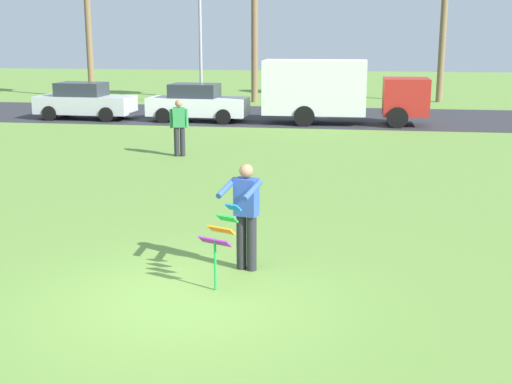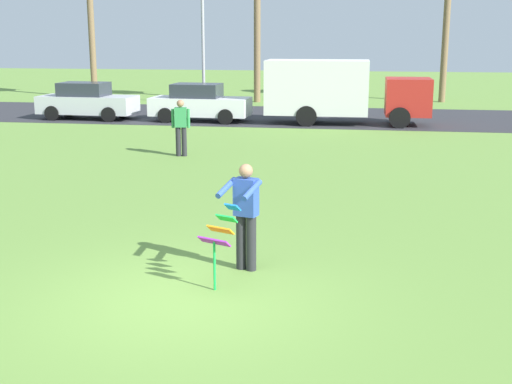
# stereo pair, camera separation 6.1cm
# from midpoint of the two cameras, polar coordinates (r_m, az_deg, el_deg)

# --- Properties ---
(ground_plane) EXTENTS (120.00, 120.00, 0.00)m
(ground_plane) POSITION_cam_midpoint_polar(r_m,az_deg,el_deg) (9.94, -6.02, -8.93)
(ground_plane) COLOR olive
(road_strip) EXTENTS (120.00, 8.00, 0.01)m
(road_strip) POSITION_cam_midpoint_polar(r_m,az_deg,el_deg) (31.25, 4.51, 6.30)
(road_strip) COLOR #2D2D33
(road_strip) RESTS_ON ground
(person_kite_flyer) EXTENTS (0.67, 0.74, 1.73)m
(person_kite_flyer) POSITION_cam_midpoint_polar(r_m,az_deg,el_deg) (10.79, -0.72, -1.73)
(person_kite_flyer) COLOR #26262B
(person_kite_flyer) RESTS_ON ground
(kite_held) EXTENTS (0.58, 0.72, 1.22)m
(kite_held) POSITION_cam_midpoint_polar(r_m,az_deg,el_deg) (10.11, -2.81, -3.46)
(kite_held) COLOR blue
(kite_held) RESTS_ON ground
(parked_car_silver) EXTENTS (4.26, 1.95, 1.60)m
(parked_car_silver) POSITION_cam_midpoint_polar(r_m,az_deg,el_deg) (31.10, -13.86, 7.35)
(parked_car_silver) COLOR silver
(parked_car_silver) RESTS_ON ground
(parked_car_white) EXTENTS (4.26, 1.96, 1.60)m
(parked_car_white) POSITION_cam_midpoint_polar(r_m,az_deg,el_deg) (29.51, -4.66, 7.39)
(parked_car_white) COLOR white
(parked_car_white) RESTS_ON ground
(parked_truck_red_cab) EXTENTS (6.72, 2.17, 2.62)m
(parked_truck_red_cab) POSITION_cam_midpoint_polar(r_m,az_deg,el_deg) (28.64, 6.85, 8.45)
(parked_truck_red_cab) COLOR #B2231E
(parked_truck_red_cab) RESTS_ON ground
(streetlight_pole) EXTENTS (0.24, 1.65, 7.00)m
(streetlight_pole) POSITION_cam_midpoint_polar(r_m,az_deg,el_deg) (36.47, -4.36, 13.56)
(streetlight_pole) COLOR #9E9EA3
(streetlight_pole) RESTS_ON ground
(person_walker_near) EXTENTS (0.56, 0.28, 1.73)m
(person_walker_near) POSITION_cam_midpoint_polar(r_m,az_deg,el_deg) (21.12, -6.21, 5.50)
(person_walker_near) COLOR #26262B
(person_walker_near) RESTS_ON ground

